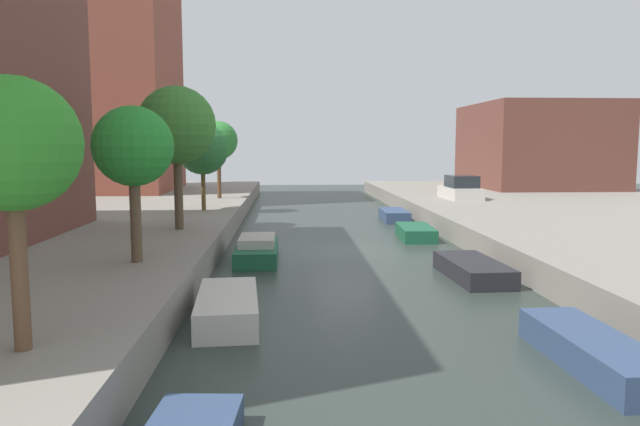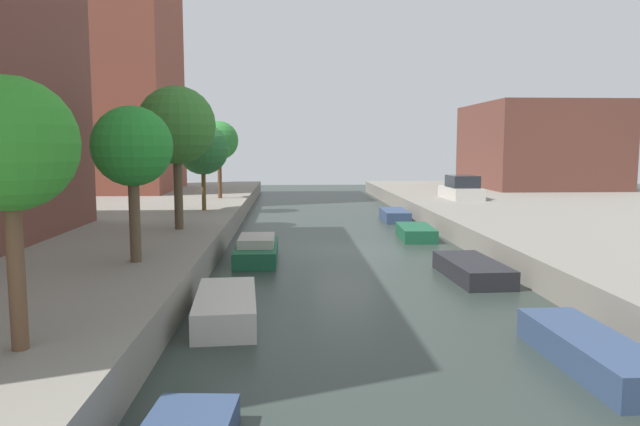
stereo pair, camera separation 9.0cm
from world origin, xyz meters
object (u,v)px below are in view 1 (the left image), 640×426
Objects in this scene: low_block_right at (536,146)px; street_tree_4 at (218,141)px; street_tree_0 at (12,146)px; moored_boat_right_4 at (394,215)px; parked_car at (461,189)px; moored_boat_left_1 at (228,308)px; moored_boat_right_2 at (473,269)px; street_tree_1 at (133,148)px; street_tree_2 at (177,126)px; street_tree_3 at (203,149)px; moored_boat_right_3 at (416,232)px; apartment_tower_far at (102,59)px; moored_boat_left_2 at (257,250)px; moored_boat_right_1 at (594,352)px.

street_tree_4 is (-24.75, -9.42, 0.29)m from low_block_right.
street_tree_0 is 26.83m from moored_boat_right_4.
moored_boat_left_1 is (-12.51, -22.51, -1.27)m from parked_car.
low_block_right reaches higher than moored_boat_right_2.
low_block_right is at bearing 48.68° from parked_car.
low_block_right reaches higher than parked_car.
street_tree_1 is 0.91× the size of street_tree_4.
street_tree_0 reaches higher than moored_boat_left_1.
moored_boat_left_1 is (2.86, -9.51, -4.78)m from street_tree_2.
street_tree_3 is 11.70m from moored_boat_right_3.
street_tree_2 reaches higher than moored_boat_right_2.
apartment_tower_far is at bearing 150.17° from moored_boat_right_4.
street_tree_3 is 16.51m from moored_boat_right_2.
street_tree_1 is 1.09× the size of moored_boat_left_2.
street_tree_3 is at bearing 130.64° from moored_boat_right_2.
low_block_right is 20.02m from moored_boat_right_4.
moored_boat_right_2 is (-4.92, -18.12, -1.32)m from parked_car.
street_tree_2 is at bearing 106.75° from moored_boat_left_1.
street_tree_2 is 1.27× the size of street_tree_3.
parked_car is 1.16× the size of moored_boat_right_4.
low_block_right is 34.26m from street_tree_2.
apartment_tower_far is 5.62× the size of moored_boat_right_3.
low_block_right is 14.47m from parked_car.
moored_boat_right_2 is (10.45, 9.10, -4.04)m from street_tree_0.
apartment_tower_far is 4.34× the size of street_tree_1.
low_block_right is 3.14× the size of moored_boat_left_1.
street_tree_3 is 9.96m from moored_boat_left_2.
moored_boat_left_2 is 1.16× the size of moored_boat_right_4.
low_block_right reaches higher than moored_boat_right_3.
moored_boat_right_3 is at bearing 90.47° from moored_boat_right_2.
moored_boat_right_1 is 16.28m from moored_boat_right_3.
street_tree_4 is at bearing 158.62° from moored_boat_right_4.
street_tree_1 is 7.24m from moored_boat_left_2.
moored_boat_right_4 reaches higher than moored_boat_right_3.
street_tree_3 is (-0.00, 21.27, -0.17)m from street_tree_0.
moored_boat_right_4 is (0.15, 15.22, 0.01)m from moored_boat_right_2.
street_tree_3 is at bearing -146.13° from low_block_right.
moored_boat_right_4 is (10.60, 16.89, -3.98)m from street_tree_1.
street_tree_3 is 1.30× the size of moored_boat_right_3.
moored_boat_right_1 is at bearing -57.83° from moored_boat_left_2.
moored_boat_right_4 is at bearing 88.16° from moored_boat_right_3.
street_tree_4 reaches higher than moored_boat_left_1.
moored_boat_left_1 is at bearing 155.09° from moored_boat_right_1.
street_tree_0 is 1.00× the size of street_tree_1.
street_tree_1 is 5.58m from moored_boat_left_1.
moored_boat_left_2 is at bearing 58.36° from street_tree_1.
moored_boat_right_1 is (10.37, -20.05, -3.85)m from street_tree_3.
street_tree_1 is 1.08× the size of moored_boat_right_1.
moored_boat_left_2 is 1.06× the size of moored_boat_right_2.
street_tree_4 is 29.48m from moored_boat_right_1.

